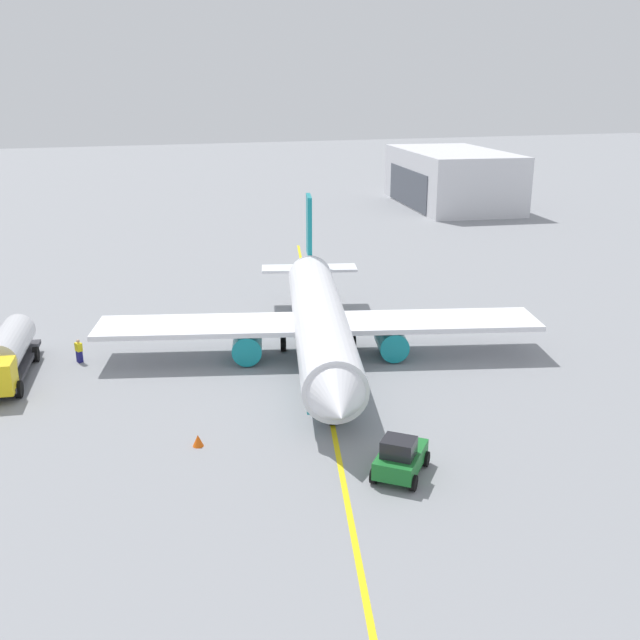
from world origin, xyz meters
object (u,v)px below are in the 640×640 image
airplane (320,322)px  fuel_tanker (7,354)px  refueling_worker (79,351)px  safety_cone_nose (198,440)px  pushback_tug (400,457)px

airplane → fuel_tanker: 21.34m
refueling_worker → safety_cone_nose: 16.52m
pushback_tug → safety_cone_nose: (-6.38, -9.21, -0.67)m
refueling_worker → safety_cone_nose: bearing=20.9°
airplane → refueling_worker: 17.27m
airplane → safety_cone_nose: bearing=-44.4°
fuel_tanker → refueling_worker: size_ratio=6.13×
safety_cone_nose → fuel_tanker: bearing=-143.1°
fuel_tanker → pushback_tug: (20.28, 19.63, -0.72)m
airplane → fuel_tanker: airplane is taller
fuel_tanker → airplane: bearing=82.0°
fuel_tanker → refueling_worker: bearing=108.6°
safety_cone_nose → airplane: bearing=135.6°
airplane → safety_cone_nose: 15.47m
airplane → fuel_tanker: (-2.97, -21.11, -0.98)m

